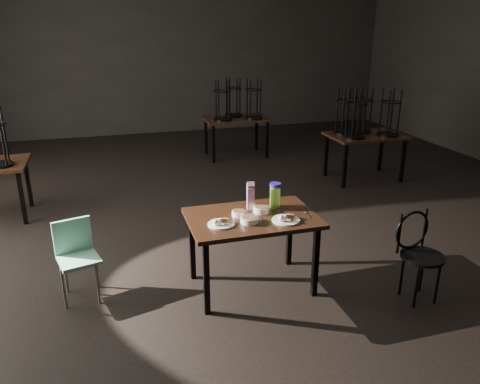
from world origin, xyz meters
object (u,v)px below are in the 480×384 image
object	(u,v)px
juice_carton	(251,197)
school_chair	(77,252)
water_bottle	(275,195)
main_table	(252,224)
bentwood_chair	(418,249)

from	to	relation	value
juice_carton	school_chair	xyz separation A→B (m)	(-1.64, 0.15, -0.43)
water_bottle	main_table	bearing A→B (deg)	-151.14
water_bottle	school_chair	bearing A→B (deg)	175.04
main_table	bentwood_chair	world-z (taller)	bentwood_chair
school_chair	bentwood_chair	bearing A→B (deg)	-31.47
juice_carton	school_chair	size ratio (longest dim) A/B	0.37
main_table	school_chair	distance (m)	1.65
juice_carton	water_bottle	xyz separation A→B (m)	(0.25, -0.02, -0.00)
juice_carton	water_bottle	distance (m)	0.25
bentwood_chair	school_chair	world-z (taller)	bentwood_chair
main_table	school_chair	bearing A→B (deg)	168.71
water_bottle	juice_carton	bearing A→B (deg)	176.46
juice_carton	water_bottle	bearing A→B (deg)	-3.54
main_table	water_bottle	world-z (taller)	water_bottle
water_bottle	bentwood_chair	distance (m)	1.41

